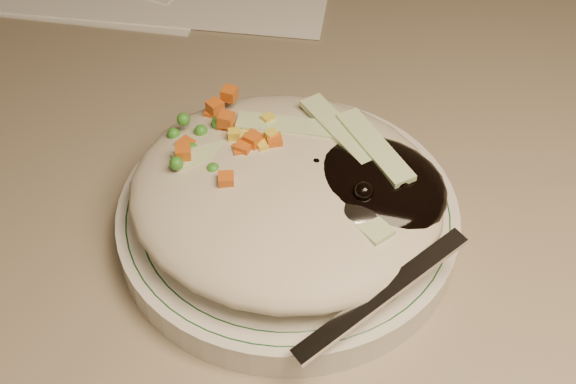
% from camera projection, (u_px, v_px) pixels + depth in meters
% --- Properties ---
extents(desk, '(1.40, 0.70, 0.74)m').
position_uv_depth(desk, '(457.00, 279.00, 0.74)').
color(desk, gray).
rests_on(desk, ground).
extents(plate, '(0.21, 0.21, 0.02)m').
position_uv_depth(plate, '(288.00, 220.00, 0.51)').
color(plate, silver).
rests_on(plate, desk).
extents(plate_rim, '(0.20, 0.20, 0.00)m').
position_uv_depth(plate_rim, '(288.00, 209.00, 0.50)').
color(plate_rim, '#144723').
rests_on(plate_rim, plate).
extents(meal, '(0.21, 0.19, 0.05)m').
position_uv_depth(meal, '(294.00, 188.00, 0.48)').
color(meal, beige).
rests_on(meal, plate).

